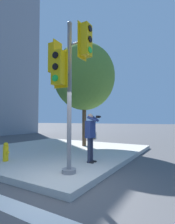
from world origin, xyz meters
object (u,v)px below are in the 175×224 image
(traffic_signal_pole, at_px, (67,71))
(person_photographer, at_px, (91,133))
(street_tree, at_px, (84,77))
(fire_hydrant, at_px, (6,152))

(traffic_signal_pole, bearing_deg, person_photographer, 4.20)
(street_tree, bearing_deg, person_photographer, -144.92)
(fire_hydrant, bearing_deg, person_photographer, -62.56)
(traffic_signal_pole, bearing_deg, street_tree, 26.49)
(fire_hydrant, bearing_deg, street_tree, -5.66)
(traffic_signal_pole, distance_m, person_photographer, 2.46)
(person_photographer, relative_size, fire_hydrant, 2.53)
(traffic_signal_pole, height_order, fire_hydrant, traffic_signal_pole)
(street_tree, distance_m, fire_hydrant, 6.10)
(street_tree, xyz_separation_m, fire_hydrant, (-4.77, 0.47, -3.78))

